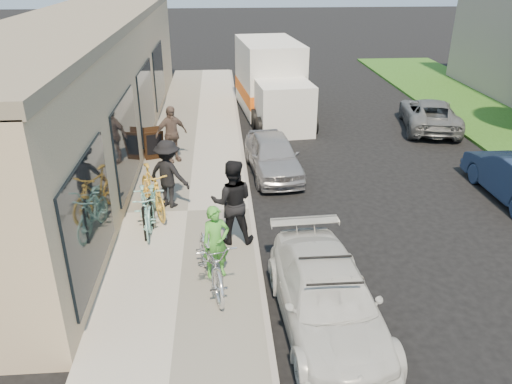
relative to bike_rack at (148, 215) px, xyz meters
name	(u,v)px	position (x,y,z in m)	size (l,w,h in m)	color
ground	(284,284)	(2.79, -1.88, -0.65)	(120.00, 120.00, 0.00)	black
sidewalk	(188,213)	(0.79, 1.12, -0.57)	(3.00, 34.00, 0.15)	#A9A498
curb	(251,212)	(2.34, 1.12, -0.58)	(0.12, 34.00, 0.13)	gray
storefront	(88,86)	(-2.45, 6.11, 1.48)	(3.60, 20.00, 4.22)	#C9B68B
bike_rack	(148,215)	(0.00, 0.00, 0.00)	(0.15, 0.58, 0.82)	black
sandwich_board	(153,144)	(-0.40, 4.73, -0.02)	(0.72, 0.72, 0.93)	black
sedan_white	(327,298)	(3.35, -3.12, -0.07)	(1.81, 4.03, 1.19)	silver
sedan_silver	(273,155)	(3.16, 3.65, -0.07)	(1.37, 3.39, 1.16)	#9B9AA0
moving_truck	(271,84)	(3.73, 9.73, 0.61)	(2.72, 5.95, 2.83)	silver
far_car_gray	(429,114)	(9.37, 7.50, -0.10)	(1.83, 3.96, 1.10)	#5A5D5F
tandem_bike	(211,259)	(1.41, -1.96, 0.05)	(0.72, 2.07, 1.09)	silver
woman_rider	(216,242)	(1.50, -1.67, 0.24)	(0.54, 0.35, 1.47)	green
man_standing	(232,202)	(1.85, -0.38, 0.44)	(0.91, 0.71, 1.88)	black
cruiser_bike_a	(144,211)	(-0.09, 0.20, 0.00)	(0.47, 1.65, 0.99)	#97E2D8
cruiser_bike_b	(153,200)	(0.03, 0.76, -0.01)	(0.65, 1.87, 0.98)	#97E2D8
cruiser_bike_c	(152,191)	(-0.01, 1.11, 0.07)	(0.54, 1.91, 1.15)	gold
bystander_a	(168,174)	(0.36, 1.45, 0.36)	(1.10, 0.63, 1.71)	black
bystander_b	(171,134)	(0.19, 4.50, 0.36)	(1.00, 0.42, 1.71)	brown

